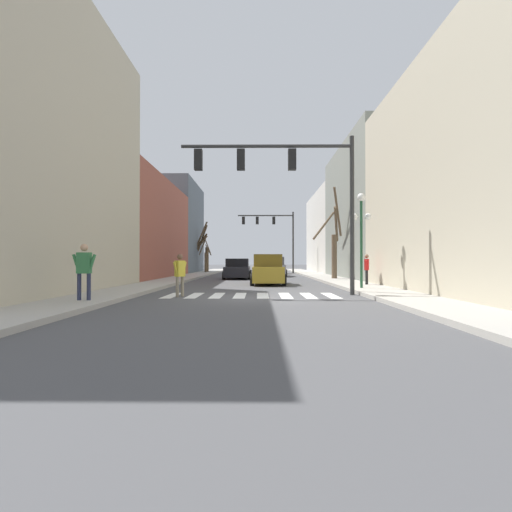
{
  "coord_description": "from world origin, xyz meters",
  "views": [
    {
      "loc": [
        0.3,
        -14.57,
        1.39
      ],
      "look_at": [
        -0.01,
        28.47,
        1.88
      ],
      "focal_mm": 28.0,
      "sensor_mm": 36.0,
      "label": 1
    }
  ],
  "objects_px": {
    "pedestrian_on_right_sidewalk": "(84,267)",
    "street_tree_right_near": "(204,250)",
    "pedestrian_near_right_corner": "(367,267)",
    "pedestrian_on_left_sidewalk": "(180,271)",
    "car_parked_left_near": "(238,269)",
    "car_driving_away_lane": "(274,266)",
    "car_parked_right_far": "(268,271)",
    "street_tree_left_mid": "(334,243)",
    "traffic_signal_far": "(273,228)",
    "car_at_intersection": "(273,267)",
    "street_lamp_right_corner": "(361,221)",
    "street_tree_left_far": "(205,256)",
    "traffic_signal_near": "(289,177)"
  },
  "relations": [
    {
      "from": "traffic_signal_near",
      "to": "pedestrian_near_right_corner",
      "type": "relative_size",
      "value": 4.48
    },
    {
      "from": "street_lamp_right_corner",
      "to": "pedestrian_near_right_corner",
      "type": "bearing_deg",
      "value": 70.07
    },
    {
      "from": "pedestrian_near_right_corner",
      "to": "street_tree_left_mid",
      "type": "xyz_separation_m",
      "value": [
        -0.31,
        7.3,
        1.57
      ]
    },
    {
      "from": "car_parked_left_near",
      "to": "car_driving_away_lane",
      "type": "bearing_deg",
      "value": 164.77
    },
    {
      "from": "car_parked_left_near",
      "to": "pedestrian_near_right_corner",
      "type": "xyz_separation_m",
      "value": [
        7.22,
        -9.64,
        0.35
      ]
    },
    {
      "from": "car_parked_right_far",
      "to": "pedestrian_near_right_corner",
      "type": "height_order",
      "value": "car_parked_right_far"
    },
    {
      "from": "car_at_intersection",
      "to": "car_parked_right_far",
      "type": "height_order",
      "value": "car_parked_right_far"
    },
    {
      "from": "street_tree_left_far",
      "to": "street_tree_right_near",
      "type": "xyz_separation_m",
      "value": [
        -0.23,
        0.99,
        0.77
      ]
    },
    {
      "from": "traffic_signal_far",
      "to": "car_at_intersection",
      "type": "height_order",
      "value": "traffic_signal_far"
    },
    {
      "from": "car_at_intersection",
      "to": "pedestrian_on_right_sidewalk",
      "type": "relative_size",
      "value": 2.69
    },
    {
      "from": "car_driving_away_lane",
      "to": "street_tree_left_mid",
      "type": "distance_m",
      "value": 14.89
    },
    {
      "from": "car_at_intersection",
      "to": "car_parked_left_near",
      "type": "relative_size",
      "value": 1.02
    },
    {
      "from": "pedestrian_on_left_sidewalk",
      "to": "pedestrian_on_right_sidewalk",
      "type": "relative_size",
      "value": 0.93
    },
    {
      "from": "street_tree_right_near",
      "to": "street_tree_left_mid",
      "type": "distance_m",
      "value": 19.57
    },
    {
      "from": "traffic_signal_near",
      "to": "street_tree_right_near",
      "type": "relative_size",
      "value": 1.26
    },
    {
      "from": "street_tree_right_near",
      "to": "pedestrian_near_right_corner",
      "type": "bearing_deg",
      "value": -63.4
    },
    {
      "from": "traffic_signal_near",
      "to": "car_at_intersection",
      "type": "relative_size",
      "value": 1.48
    },
    {
      "from": "pedestrian_on_right_sidewalk",
      "to": "street_tree_left_mid",
      "type": "xyz_separation_m",
      "value": [
        10.76,
        15.62,
        1.45
      ]
    },
    {
      "from": "car_parked_right_far",
      "to": "car_parked_left_near",
      "type": "relative_size",
      "value": 0.94
    },
    {
      "from": "pedestrian_on_right_sidewalk",
      "to": "street_tree_right_near",
      "type": "height_order",
      "value": "street_tree_right_near"
    },
    {
      "from": "pedestrian_on_right_sidewalk",
      "to": "street_tree_left_mid",
      "type": "bearing_deg",
      "value": 55.29
    },
    {
      "from": "traffic_signal_near",
      "to": "pedestrian_on_left_sidewalk",
      "type": "bearing_deg",
      "value": -168.13
    },
    {
      "from": "pedestrian_on_right_sidewalk",
      "to": "car_parked_left_near",
      "type": "bearing_deg",
      "value": 77.76
    },
    {
      "from": "traffic_signal_near",
      "to": "traffic_signal_far",
      "type": "height_order",
      "value": "traffic_signal_far"
    },
    {
      "from": "traffic_signal_near",
      "to": "street_tree_right_near",
      "type": "xyz_separation_m",
      "value": [
        -7.25,
        27.89,
        -2.18
      ]
    },
    {
      "from": "car_parked_right_far",
      "to": "street_tree_left_mid",
      "type": "distance_m",
      "value": 7.06
    },
    {
      "from": "traffic_signal_far",
      "to": "street_tree_right_near",
      "type": "relative_size",
      "value": 1.21
    },
    {
      "from": "pedestrian_on_right_sidewalk",
      "to": "car_at_intersection",
      "type": "bearing_deg",
      "value": 73.42
    },
    {
      "from": "street_tree_left_far",
      "to": "street_tree_right_near",
      "type": "distance_m",
      "value": 1.27
    },
    {
      "from": "car_driving_away_lane",
      "to": "pedestrian_near_right_corner",
      "type": "xyz_separation_m",
      "value": [
        3.97,
        -21.61,
        0.29
      ]
    },
    {
      "from": "car_parked_left_near",
      "to": "pedestrian_on_left_sidewalk",
      "type": "bearing_deg",
      "value": -5.28
    },
    {
      "from": "car_parked_left_near",
      "to": "car_driving_away_lane",
      "type": "xyz_separation_m",
      "value": [
        3.26,
        11.97,
        0.06
      ]
    },
    {
      "from": "traffic_signal_far",
      "to": "street_tree_right_near",
      "type": "bearing_deg",
      "value": 178.98
    },
    {
      "from": "street_tree_right_near",
      "to": "street_tree_left_mid",
      "type": "xyz_separation_m",
      "value": [
        11.33,
        -15.96,
        0.04
      ]
    },
    {
      "from": "traffic_signal_near",
      "to": "car_parked_right_far",
      "type": "distance_m",
      "value": 8.16
    },
    {
      "from": "pedestrian_near_right_corner",
      "to": "street_tree_right_near",
      "type": "distance_m",
      "value": 26.05
    },
    {
      "from": "street_tree_left_mid",
      "to": "car_parked_right_far",
      "type": "bearing_deg",
      "value": -134.64
    },
    {
      "from": "street_lamp_right_corner",
      "to": "street_tree_left_far",
      "type": "xyz_separation_m",
      "value": [
        -10.48,
        24.85,
        -1.36
      ]
    },
    {
      "from": "pedestrian_near_right_corner",
      "to": "street_tree_left_far",
      "type": "relative_size",
      "value": 0.43
    },
    {
      "from": "street_lamp_right_corner",
      "to": "street_tree_right_near",
      "type": "relative_size",
      "value": 0.77
    },
    {
      "from": "pedestrian_on_right_sidewalk",
      "to": "street_tree_right_near",
      "type": "distance_m",
      "value": 31.62
    },
    {
      "from": "pedestrian_near_right_corner",
      "to": "pedestrian_on_left_sidewalk",
      "type": "xyz_separation_m",
      "value": [
        -8.63,
        -5.53,
        -0.11
      ]
    },
    {
      "from": "car_at_intersection",
      "to": "street_tree_left_mid",
      "type": "distance_m",
      "value": 8.5
    },
    {
      "from": "traffic_signal_far",
      "to": "car_at_intersection",
      "type": "relative_size",
      "value": 1.42
    },
    {
      "from": "traffic_signal_near",
      "to": "pedestrian_near_right_corner",
      "type": "height_order",
      "value": "traffic_signal_near"
    },
    {
      "from": "car_at_intersection",
      "to": "street_tree_left_mid",
      "type": "height_order",
      "value": "street_tree_left_mid"
    },
    {
      "from": "car_driving_away_lane",
      "to": "pedestrian_on_left_sidewalk",
      "type": "height_order",
      "value": "car_driving_away_lane"
    },
    {
      "from": "pedestrian_near_right_corner",
      "to": "pedestrian_on_right_sidewalk",
      "type": "height_order",
      "value": "pedestrian_on_right_sidewalk"
    },
    {
      "from": "car_parked_right_far",
      "to": "car_driving_away_lane",
      "type": "bearing_deg",
      "value": -3.38
    },
    {
      "from": "car_parked_right_far",
      "to": "street_tree_right_near",
      "type": "bearing_deg",
      "value": 17.47
    }
  ]
}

